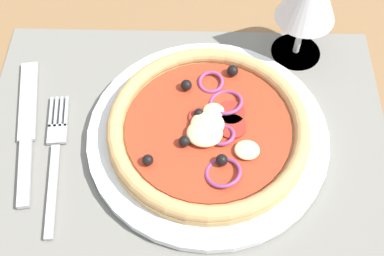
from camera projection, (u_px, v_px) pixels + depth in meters
ground_plane at (185, 145)px, 59.48cm from camera, size 190.00×140.00×2.40cm
placemat at (185, 139)px, 58.31cm from camera, size 46.97×33.95×0.40cm
plate at (208, 133)px, 57.88cm from camera, size 27.43×27.43×1.07cm
pizza at (208, 125)px, 56.50cm from camera, size 22.71×22.71×2.64cm
fork at (55, 154)px, 56.69cm from camera, size 3.31×18.06×0.44cm
knife at (27, 127)px, 58.62cm from camera, size 4.85×20.00×0.62cm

